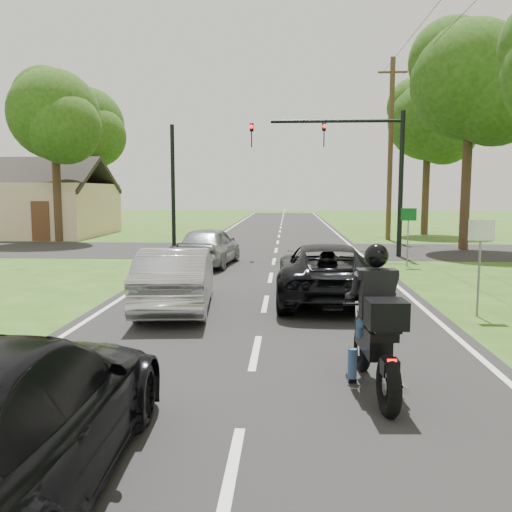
# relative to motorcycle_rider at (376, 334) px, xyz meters

# --- Properties ---
(ground) EXTENTS (140.00, 140.00, 0.00)m
(ground) POSITION_rel_motorcycle_rider_xyz_m (-1.73, 1.72, -0.81)
(ground) COLOR #2B4914
(ground) RESTS_ON ground
(road) EXTENTS (8.00, 100.00, 0.01)m
(road) POSITION_rel_motorcycle_rider_xyz_m (-1.73, 11.72, -0.81)
(road) COLOR black
(road) RESTS_ON ground
(cross_road) EXTENTS (60.00, 7.00, 0.01)m
(cross_road) POSITION_rel_motorcycle_rider_xyz_m (-1.73, 17.72, -0.81)
(cross_road) COLOR black
(cross_road) RESTS_ON ground
(motorcycle_rider) EXTENTS (0.68, 2.40, 2.07)m
(motorcycle_rider) POSITION_rel_motorcycle_rider_xyz_m (0.00, 0.00, 0.00)
(motorcycle_rider) COLOR black
(motorcycle_rider) RESTS_ON ground
(dark_suv) EXTENTS (2.43, 5.18, 1.43)m
(dark_suv) POSITION_rel_motorcycle_rider_xyz_m (-0.23, 6.29, -0.08)
(dark_suv) COLOR black
(dark_suv) RESTS_ON road
(silver_sedan) EXTENTS (1.96, 4.50, 1.44)m
(silver_sedan) POSITION_rel_motorcycle_rider_xyz_m (-3.76, 4.99, -0.08)
(silver_sedan) COLOR #A5A6AA
(silver_sedan) RESTS_ON road
(silver_suv) EXTENTS (2.12, 4.39, 1.45)m
(silver_suv) POSITION_rel_motorcycle_rider_xyz_m (-4.08, 12.44, -0.08)
(silver_suv) COLOR gray
(silver_suv) RESTS_ON road
(traffic_signal) EXTENTS (6.38, 0.44, 6.00)m
(traffic_signal) POSITION_rel_motorcycle_rider_xyz_m (1.60, 15.72, 3.33)
(traffic_signal) COLOR black
(traffic_signal) RESTS_ON ground
(signal_pole_far) EXTENTS (0.20, 0.20, 6.00)m
(signal_pole_far) POSITION_rel_motorcycle_rider_xyz_m (-6.93, 19.72, 2.19)
(signal_pole_far) COLOR black
(signal_pole_far) RESTS_ON ground
(utility_pole_far) EXTENTS (1.60, 0.28, 10.00)m
(utility_pole_far) POSITION_rel_motorcycle_rider_xyz_m (4.47, 23.72, 4.27)
(utility_pole_far) COLOR brown
(utility_pole_far) RESTS_ON ground
(sign_white) EXTENTS (0.55, 0.07, 2.12)m
(sign_white) POSITION_rel_motorcycle_rider_xyz_m (2.97, 4.70, 0.79)
(sign_white) COLOR slate
(sign_white) RESTS_ON ground
(sign_green) EXTENTS (0.55, 0.07, 2.12)m
(sign_green) POSITION_rel_motorcycle_rider_xyz_m (3.17, 12.70, 0.79)
(sign_green) COLOR slate
(sign_green) RESTS_ON ground
(tree_row_d) EXTENTS (5.76, 5.58, 10.45)m
(tree_row_d) POSITION_rel_motorcycle_rider_xyz_m (7.37, 18.48, 6.62)
(tree_row_d) COLOR #332316
(tree_row_d) RESTS_ON ground
(tree_row_e) EXTENTS (5.28, 5.12, 9.61)m
(tree_row_e) POSITION_rel_motorcycle_rider_xyz_m (7.74, 27.50, 6.02)
(tree_row_e) COLOR #332316
(tree_row_e) RESTS_ON ground
(tree_left_near) EXTENTS (5.12, 4.96, 9.22)m
(tree_left_near) POSITION_rel_motorcycle_rider_xyz_m (-13.47, 21.51, 5.72)
(tree_left_near) COLOR #332316
(tree_left_near) RESTS_ON ground
(tree_left_far) EXTENTS (5.76, 5.58, 10.14)m
(tree_left_far) POSITION_rel_motorcycle_rider_xyz_m (-15.43, 31.48, 6.32)
(tree_left_far) COLOR #332316
(tree_left_far) RESTS_ON ground
(house) EXTENTS (10.20, 8.00, 4.84)m
(house) POSITION_rel_motorcycle_rider_xyz_m (-17.73, 25.72, 0.96)
(house) COLOR tan
(house) RESTS_ON ground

